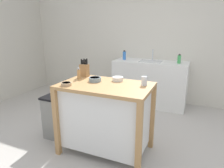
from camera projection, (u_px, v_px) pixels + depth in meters
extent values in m
plane|color=#ADA8A0|center=(104.00, 150.00, 2.66)|extent=(6.79, 6.79, 0.00)
cube|color=beige|center=(149.00, 40.00, 4.29)|extent=(5.79, 0.10, 2.60)
cube|color=#AD7F4C|center=(105.00, 86.00, 2.43)|extent=(1.11, 0.68, 0.04)
cube|color=silver|center=(106.00, 116.00, 2.54)|extent=(1.01, 0.58, 0.77)
cube|color=#AD7F4C|center=(57.00, 123.00, 2.48)|extent=(0.06, 0.06, 0.87)
cube|color=#AD7F4C|center=(139.00, 141.00, 2.08)|extent=(0.06, 0.06, 0.87)
cube|color=#AD7F4C|center=(83.00, 105.00, 3.03)|extent=(0.06, 0.06, 0.87)
cube|color=#AD7F4C|center=(152.00, 117.00, 2.63)|extent=(0.06, 0.06, 0.87)
cube|color=#9E7042|center=(84.00, 70.00, 2.78)|extent=(0.11, 0.09, 0.17)
cylinder|color=black|center=(81.00, 62.00, 2.76)|extent=(0.02, 0.02, 0.07)
cylinder|color=black|center=(83.00, 62.00, 2.76)|extent=(0.02, 0.02, 0.06)
cylinder|color=black|center=(84.00, 62.00, 2.75)|extent=(0.02, 0.02, 0.08)
cylinder|color=black|center=(86.00, 62.00, 2.74)|extent=(0.02, 0.02, 0.07)
cylinder|color=black|center=(87.00, 62.00, 2.73)|extent=(0.02, 0.02, 0.08)
cylinder|color=gray|center=(95.00, 79.00, 2.54)|extent=(0.16, 0.16, 0.05)
cylinder|color=#49555B|center=(95.00, 78.00, 2.54)|extent=(0.13, 0.13, 0.01)
cylinder|color=tan|center=(66.00, 84.00, 2.37)|extent=(0.13, 0.13, 0.04)
cylinder|color=brown|center=(66.00, 83.00, 2.36)|extent=(0.10, 0.10, 0.01)
cylinder|color=silver|center=(118.00, 79.00, 2.57)|extent=(0.14, 0.14, 0.05)
cylinder|color=gray|center=(118.00, 77.00, 2.56)|extent=(0.11, 0.11, 0.01)
cylinder|color=silver|center=(144.00, 81.00, 2.37)|extent=(0.07, 0.07, 0.11)
cylinder|color=#AD7F4C|center=(79.00, 74.00, 2.65)|extent=(0.04, 0.04, 0.13)
sphere|color=#99999E|center=(78.00, 69.00, 2.62)|extent=(0.03, 0.03, 0.03)
cube|color=slate|center=(57.00, 118.00, 2.92)|extent=(0.34, 0.26, 0.60)
cube|color=black|center=(55.00, 98.00, 2.83)|extent=(0.36, 0.28, 0.03)
cube|color=silver|center=(150.00, 83.00, 4.16)|extent=(1.46, 0.60, 0.91)
cube|color=silver|center=(151.00, 62.00, 4.02)|extent=(0.44, 0.36, 0.03)
cylinder|color=#B7BCC1|center=(153.00, 55.00, 4.13)|extent=(0.02, 0.02, 0.22)
cylinder|color=green|center=(179.00, 59.00, 3.77)|extent=(0.06, 0.06, 0.15)
cylinder|color=black|center=(180.00, 55.00, 3.75)|extent=(0.04, 0.04, 0.02)
cylinder|color=blue|center=(124.00, 56.00, 4.20)|extent=(0.07, 0.07, 0.17)
cylinder|color=black|center=(124.00, 51.00, 4.18)|extent=(0.04, 0.04, 0.02)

